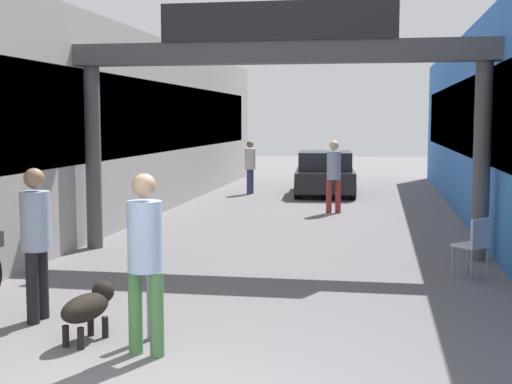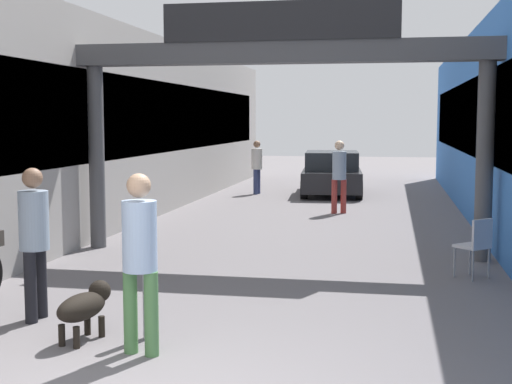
{
  "view_description": "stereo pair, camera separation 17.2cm",
  "coord_description": "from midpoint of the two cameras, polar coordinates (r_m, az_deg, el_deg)",
  "views": [
    {
      "loc": [
        1.68,
        -4.71,
        2.32
      ],
      "look_at": [
        0.0,
        5.08,
        1.3
      ],
      "focal_mm": 50.0,
      "sensor_mm": 36.0,
      "label": 1
    },
    {
      "loc": [
        1.85,
        -4.68,
        2.32
      ],
      "look_at": [
        0.0,
        5.08,
        1.3
      ],
      "focal_mm": 50.0,
      "sensor_mm": 36.0,
      "label": 2
    }
  ],
  "objects": [
    {
      "name": "bollard_post_metal",
      "position": [
        7.66,
        -8.04,
        -7.89
      ],
      "size": [
        0.1,
        0.1,
        0.99
      ],
      "color": "gray",
      "rests_on": "ground_plane"
    },
    {
      "name": "pedestrian_with_dog",
      "position": [
        7.05,
        -8.59,
        -4.69
      ],
      "size": [
        0.4,
        0.4,
        1.8
      ],
      "color": "#4C7F47",
      "rests_on": "ground_plane"
    },
    {
      "name": "dog_on_leash",
      "position": [
        7.76,
        -12.87,
        -8.84
      ],
      "size": [
        0.46,
        0.83,
        0.58
      ],
      "color": "black",
      "rests_on": "ground_plane"
    },
    {
      "name": "pedestrian_elderly_walking",
      "position": [
        22.07,
        0.29,
        2.28
      ],
      "size": [
        0.39,
        0.4,
        1.66
      ],
      "color": "navy",
      "rests_on": "ground_plane"
    },
    {
      "name": "storefront_left",
      "position": [
        17.13,
        -12.93,
        5.14
      ],
      "size": [
        3.0,
        26.0,
        4.3
      ],
      "color": "#9E9993",
      "rests_on": "ground_plane"
    },
    {
      "name": "arcade_sign_gateway",
      "position": [
        12.17,
        2.41,
        9.18
      ],
      "size": [
        7.4,
        0.47,
        4.26
      ],
      "color": "#4C4C4F",
      "rests_on": "ground_plane"
    },
    {
      "name": "pedestrian_carrying_crate",
      "position": [
        17.64,
        6.95,
        1.64
      ],
      "size": [
        0.45,
        0.45,
        1.8
      ],
      "color": "#99332D",
      "rests_on": "ground_plane"
    },
    {
      "name": "parked_car_black",
      "position": [
        22.15,
        6.31,
        1.48
      ],
      "size": [
        2.06,
        4.12,
        1.33
      ],
      "color": "black",
      "rests_on": "ground_plane"
    },
    {
      "name": "pedestrian_companion",
      "position": [
        8.53,
        -16.78,
        -3.17
      ],
      "size": [
        0.34,
        0.38,
        1.77
      ],
      "color": "black",
      "rests_on": "ground_plane"
    },
    {
      "name": "cafe_chair_aluminium_nearer",
      "position": [
        10.85,
        17.65,
        -3.86
      ],
      "size": [
        0.57,
        0.57,
        0.89
      ],
      "color": "gray",
      "rests_on": "ground_plane"
    }
  ]
}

